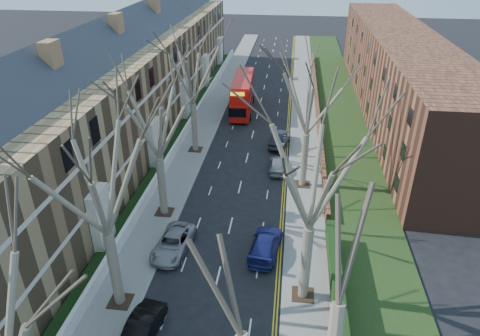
% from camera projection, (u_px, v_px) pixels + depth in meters
% --- Properties ---
extents(pavement_left, '(3.00, 102.00, 0.12)m').
position_uv_depth(pavement_left, '(212.00, 113.00, 55.74)').
color(pavement_left, slate).
rests_on(pavement_left, ground).
extents(pavement_right, '(3.00, 102.00, 0.12)m').
position_uv_depth(pavement_right, '(304.00, 117.00, 54.43)').
color(pavement_right, slate).
rests_on(pavement_right, ground).
extents(terrace_left, '(9.70, 78.00, 13.60)m').
position_uv_depth(terrace_left, '(128.00, 90.00, 46.99)').
color(terrace_left, olive).
rests_on(terrace_left, ground).
extents(flats_right, '(13.97, 54.00, 10.00)m').
position_uv_depth(flats_right, '(398.00, 74.00, 54.31)').
color(flats_right, brown).
rests_on(flats_right, ground).
extents(front_wall_left, '(0.30, 78.00, 1.00)m').
position_uv_depth(front_wall_left, '(184.00, 133.00, 48.68)').
color(front_wall_left, white).
rests_on(front_wall_left, ground).
extents(grass_verge_right, '(6.00, 102.00, 0.06)m').
position_uv_depth(grass_verge_right, '(340.00, 118.00, 53.89)').
color(grass_verge_right, '#1F3714').
rests_on(grass_verge_right, ground).
extents(tree_left_mid, '(10.50, 10.50, 14.71)m').
position_uv_depth(tree_left_mid, '(96.00, 170.00, 22.40)').
color(tree_left_mid, '#6B5F4C').
rests_on(tree_left_mid, ground).
extents(tree_left_far, '(10.15, 10.15, 14.22)m').
position_uv_depth(tree_left_far, '(154.00, 109.00, 31.27)').
color(tree_left_far, '#6B5F4C').
rests_on(tree_left_far, ground).
extents(tree_left_dist, '(10.50, 10.50, 14.71)m').
position_uv_depth(tree_left_dist, '(191.00, 62.00, 41.59)').
color(tree_left_dist, '#6B5F4C').
rests_on(tree_left_dist, ground).
extents(tree_right_mid, '(10.50, 10.50, 14.71)m').
position_uv_depth(tree_right_mid, '(315.00, 165.00, 22.89)').
color(tree_right_mid, '#6B5F4C').
rests_on(tree_right_mid, ground).
extents(tree_right_far, '(10.15, 10.15, 14.22)m').
position_uv_depth(tree_right_far, '(310.00, 89.00, 35.25)').
color(tree_right_far, '#6B5F4C').
rests_on(tree_right_far, ground).
extents(double_decker_bus, '(3.01, 10.61, 4.42)m').
position_uv_depth(double_decker_bus, '(243.00, 95.00, 55.70)').
color(double_decker_bus, red).
rests_on(double_decker_bus, ground).
extents(car_left_mid, '(2.07, 4.46, 1.41)m').
position_uv_depth(car_left_mid, '(140.00, 331.00, 24.16)').
color(car_left_mid, black).
rests_on(car_left_mid, ground).
extents(car_left_far, '(2.71, 5.06, 1.35)m').
position_uv_depth(car_left_far, '(173.00, 243.00, 31.12)').
color(car_left_far, gray).
rests_on(car_left_far, ground).
extents(car_right_near, '(2.59, 5.13, 1.43)m').
position_uv_depth(car_right_near, '(266.00, 244.00, 30.96)').
color(car_right_near, navy).
rests_on(car_right_near, ground).
extents(car_right_mid, '(1.71, 3.96, 1.33)m').
position_uv_depth(car_right_mid, '(277.00, 165.00, 41.85)').
color(car_right_mid, gray).
rests_on(car_right_mid, ground).
extents(car_right_far, '(2.33, 5.01, 1.59)m').
position_uv_depth(car_right_far, '(280.00, 139.00, 46.92)').
color(car_right_far, black).
rests_on(car_right_far, ground).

